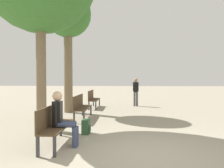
{
  "coord_description": "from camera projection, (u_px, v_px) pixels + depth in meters",
  "views": [
    {
      "loc": [
        -0.44,
        -4.61,
        1.66
      ],
      "look_at": [
        -0.95,
        4.68,
        1.4
      ],
      "focal_mm": 35.0,
      "sensor_mm": 36.0,
      "label": 1
    }
  ],
  "objects": [
    {
      "name": "pedestrian_near",
      "position": [
        136.0,
        90.0,
        12.86
      ],
      "size": [
        0.33,
        0.22,
        1.64
      ],
      "color": "#4C4C4C",
      "rests_on": "ground_plane"
    },
    {
      "name": "bench_row_0",
      "position": [
        54.0,
        122.0,
        5.41
      ],
      "size": [
        0.45,
        1.77,
        0.97
      ],
      "color": "#4C3823",
      "rests_on": "ground_plane"
    },
    {
      "name": "tree_row_1",
      "position": [
        68.0,
        17.0,
        10.44
      ],
      "size": [
        2.22,
        2.22,
        5.83
      ],
      "color": "#7A664C",
      "rests_on": "ground_plane"
    },
    {
      "name": "backpack",
      "position": [
        86.0,
        127.0,
        6.49
      ],
      "size": [
        0.24,
        0.37,
        0.43
      ],
      "color": "#284C2D",
      "rests_on": "ground_plane"
    },
    {
      "name": "bench_row_1",
      "position": [
        81.0,
        105.0,
        8.77
      ],
      "size": [
        0.45,
        1.77,
        0.97
      ],
      "color": "#4C3823",
      "rests_on": "ground_plane"
    },
    {
      "name": "person_seated",
      "position": [
        62.0,
        117.0,
        5.27
      ],
      "size": [
        0.62,
        0.35,
        1.34
      ],
      "color": "#384260",
      "rests_on": "ground_plane"
    },
    {
      "name": "bench_row_2",
      "position": [
        93.0,
        98.0,
        12.13
      ],
      "size": [
        0.45,
        1.77,
        0.97
      ],
      "color": "#4C3823",
      "rests_on": "ground_plane"
    },
    {
      "name": "ground_plane",
      "position": [
        145.0,
        156.0,
        4.62
      ],
      "size": [
        80.0,
        80.0,
        0.0
      ],
      "primitive_type": "plane",
      "color": "gray"
    }
  ]
}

